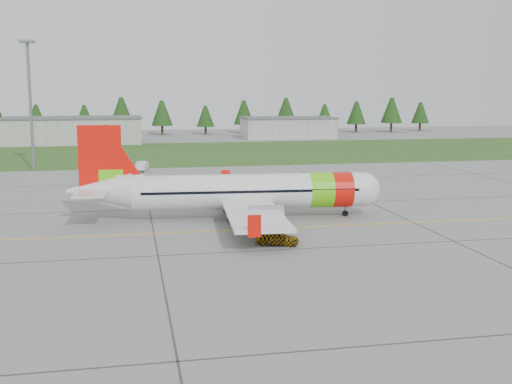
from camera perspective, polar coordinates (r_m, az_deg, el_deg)
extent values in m
plane|color=gray|center=(53.40, 7.65, -4.85)|extent=(320.00, 320.00, 0.00)
cylinder|color=silver|center=(63.91, -0.52, 0.06)|extent=(23.36, 5.10, 3.48)
sphere|color=silver|center=(66.25, 9.48, 0.26)|extent=(3.48, 3.48, 3.48)
cone|color=silver|center=(63.87, -13.75, 0.08)|extent=(6.47, 3.91, 3.48)
cube|color=black|center=(66.28, 9.71, 0.53)|extent=(1.59, 2.41, 0.50)
cylinder|color=#61D610|center=(65.11, 5.72, 0.19)|extent=(2.56, 3.71, 3.56)
cylinder|color=red|center=(65.62, 7.54, 0.22)|extent=(2.21, 3.69, 3.56)
cube|color=silver|center=(64.02, -0.92, -0.81)|extent=(6.90, 28.79, 0.32)
cube|color=red|center=(77.81, -2.72, 1.31)|extent=(1.08, 0.24, 1.78)
cube|color=red|center=(50.01, -0.15, -3.05)|extent=(1.08, 0.24, 1.78)
cylinder|color=gray|center=(69.05, -0.26, -0.50)|extent=(3.33, 2.09, 1.87)
cylinder|color=gray|center=(59.49, 0.88, -2.05)|extent=(3.33, 2.09, 1.87)
cube|color=red|center=(63.46, -13.69, 2.74)|extent=(4.11, 0.61, 6.77)
cube|color=#61D610|center=(63.59, -12.74, 1.01)|extent=(2.34, 0.54, 2.14)
cube|color=silver|center=(63.88, -14.15, 0.27)|extent=(3.57, 10.42, 0.20)
cylinder|color=slate|center=(66.12, 7.95, -1.60)|extent=(0.16, 0.16, 1.25)
cylinder|color=black|center=(66.18, 7.94, -1.87)|extent=(0.62, 0.29, 0.61)
cylinder|color=slate|center=(66.54, -1.92, -1.26)|extent=(0.20, 0.20, 1.69)
cylinder|color=black|center=(66.58, -2.22, -1.59)|extent=(0.95, 0.47, 0.93)
cylinder|color=slate|center=(61.66, -1.49, -2.08)|extent=(0.20, 0.20, 1.69)
cylinder|color=black|center=(61.70, -1.82, -2.44)|extent=(0.95, 0.47, 0.93)
imported|color=#CA8F0B|center=(53.23, 1.89, -2.80)|extent=(1.71, 1.84, 3.66)
imported|color=silver|center=(103.45, -10.15, 3.12)|extent=(1.84, 1.77, 4.57)
cube|color=#30561E|center=(132.70, -3.86, 3.54)|extent=(320.00, 50.00, 0.03)
cube|color=gold|center=(60.82, 5.21, -3.08)|extent=(120.00, 0.25, 0.02)
cube|color=#A8A8A3|center=(159.82, -15.98, 5.23)|extent=(32.00, 14.00, 6.00)
cube|color=#A8A8A3|center=(172.48, 2.86, 5.69)|extent=(24.00, 12.00, 5.20)
cylinder|color=slate|center=(108.08, -19.40, 7.10)|extent=(0.50, 0.50, 20.00)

